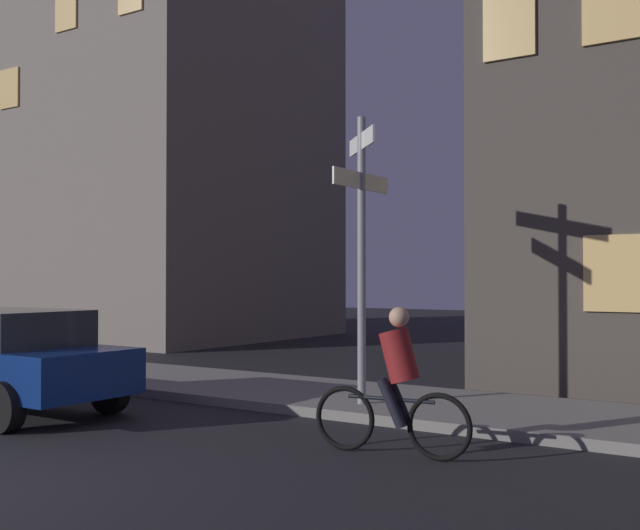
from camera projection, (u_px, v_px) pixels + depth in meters
sidewalk_kerb at (317, 395)px, 12.14m from camera, size 40.00×2.79×0.14m
signpost at (362, 235)px, 10.92m from camera, size 0.95×1.51×4.09m
cyclist at (395, 387)px, 8.27m from camera, size 1.82×0.36×1.61m
building_left_block at (148, 124)px, 26.29m from camera, size 10.55×8.88×14.44m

